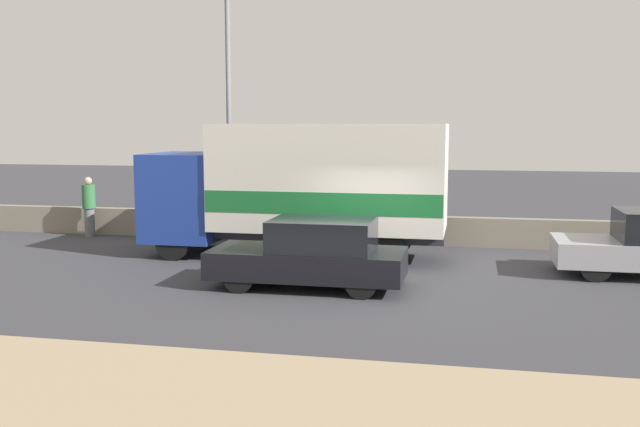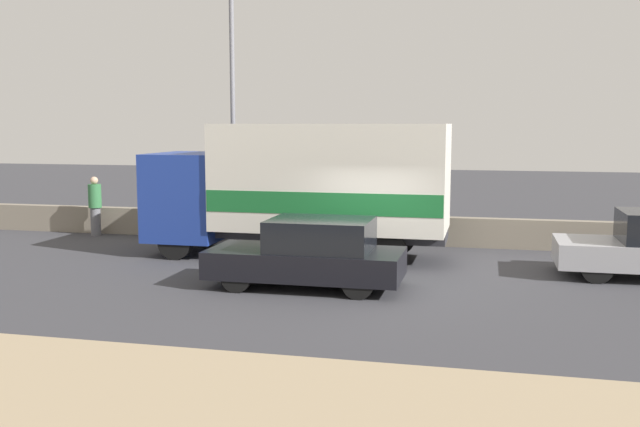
% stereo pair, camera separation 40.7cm
% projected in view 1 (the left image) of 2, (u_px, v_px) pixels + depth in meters
% --- Properties ---
extents(ground_plane, '(80.00, 80.00, 0.00)m').
position_uv_depth(ground_plane, '(359.00, 286.00, 15.16)').
color(ground_plane, '#38383D').
extents(dirt_shoulder_foreground, '(60.00, 4.53, 0.04)m').
position_uv_depth(dirt_shoulder_foreground, '(266.00, 420.00, 8.25)').
color(dirt_shoulder_foreground, '#9E896B').
rests_on(dirt_shoulder_foreground, ground_plane).
extents(stone_wall_backdrop, '(60.00, 0.35, 0.82)m').
position_uv_depth(stone_wall_backdrop, '(389.00, 229.00, 20.52)').
color(stone_wall_backdrop, gray).
rests_on(stone_wall_backdrop, ground_plane).
extents(street_lamp, '(0.56, 0.28, 8.19)m').
position_uv_depth(street_lamp, '(228.00, 81.00, 20.57)').
color(street_lamp, slate).
rests_on(street_lamp, ground_plane).
extents(box_truck, '(7.70, 2.57, 3.43)m').
position_uv_depth(box_truck, '(304.00, 186.00, 18.22)').
color(box_truck, navy).
rests_on(box_truck, ground_plane).
extents(car_hatchback, '(4.08, 1.77, 1.46)m').
position_uv_depth(car_hatchback, '(313.00, 254.00, 14.94)').
color(car_hatchback, black).
rests_on(car_hatchback, ground_plane).
extents(pedestrian, '(0.40, 0.40, 1.82)m').
position_uv_depth(pedestrian, '(89.00, 206.00, 21.81)').
color(pedestrian, slate).
rests_on(pedestrian, ground_plane).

